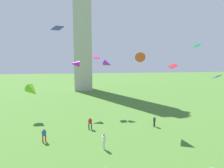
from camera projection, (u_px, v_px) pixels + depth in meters
monument_obelisk at (82, 12)px, 61.62m from camera, size 5.26×5.26×46.75m
person_0 at (44, 134)px, 25.10m from camera, size 0.50×0.48×1.69m
person_2 at (90, 123)px, 29.53m from camera, size 0.52×0.36×1.73m
person_3 at (154, 121)px, 30.67m from camera, size 0.44×0.47×1.58m
person_5 at (104, 140)px, 23.11m from camera, size 0.38×0.56×1.84m
kite_flying_0 at (197, 46)px, 24.83m from camera, size 0.64×0.89×0.39m
kite_flying_1 at (96, 57)px, 38.23m from camera, size 1.26×1.64×0.45m
kite_flying_2 at (173, 66)px, 21.57m from camera, size 0.89×0.59×0.55m
kite_flying_3 at (217, 77)px, 22.87m from camera, size 0.87×0.72×0.44m
kite_flying_4 at (57, 28)px, 20.21m from camera, size 1.34×1.49×0.29m
kite_flying_5 at (75, 64)px, 36.77m from camera, size 1.76×1.29×1.23m
kite_flying_6 at (108, 64)px, 37.42m from camera, size 2.03×1.84×1.48m
kite_flying_7 at (33, 91)px, 33.66m from camera, size 2.97×2.99×2.32m
kite_flying_8 at (141, 60)px, 29.85m from camera, size 2.21×2.80×2.14m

